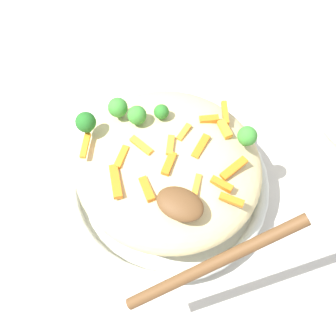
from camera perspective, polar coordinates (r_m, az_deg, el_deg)
ground_plane at (r=0.60m, az=0.00°, el=-3.13°), size 2.40×2.40×0.00m
serving_bowl at (r=0.58m, az=0.00°, el=-2.31°), size 0.28×0.28×0.04m
pasta_mound at (r=0.53m, az=0.00°, el=0.24°), size 0.25×0.24×0.08m
carrot_piece_0 at (r=0.48m, az=8.87°, el=-4.42°), size 0.03×0.01×0.01m
carrot_piece_1 at (r=0.49m, az=-7.31°, el=-1.88°), size 0.03×0.04×0.01m
carrot_piece_2 at (r=0.48m, az=3.81°, el=-3.21°), size 0.02×0.04×0.01m
carrot_piece_3 at (r=0.48m, az=-2.62°, el=-3.12°), size 0.03×0.03×0.01m
carrot_piece_4 at (r=0.52m, az=7.92°, el=5.42°), size 0.03×0.02×0.01m
carrot_piece_5 at (r=0.50m, az=-3.76°, el=3.17°), size 0.03×0.02×0.01m
carrot_piece_6 at (r=0.48m, az=7.50°, el=-2.26°), size 0.03×0.01×0.01m
carrot_piece_7 at (r=0.50m, az=0.84°, el=2.99°), size 0.02×0.03×0.01m
carrot_piece_8 at (r=0.50m, az=9.18°, el=-0.04°), size 0.02×0.04×0.01m
carrot_piece_9 at (r=0.49m, az=0.14°, el=0.62°), size 0.01×0.03×0.01m
carrot_piece_10 at (r=0.54m, az=7.97°, el=7.64°), size 0.02×0.03×0.01m
carrot_piece_11 at (r=0.51m, az=2.22°, el=4.99°), size 0.01×0.03×0.01m
carrot_piece_12 at (r=0.50m, az=-6.50°, el=1.59°), size 0.01×0.03×0.01m
carrot_piece_13 at (r=0.50m, az=4.58°, el=2.99°), size 0.01×0.04×0.01m
carrot_piece_14 at (r=0.52m, az=-11.47°, el=3.10°), size 0.02×0.04×0.01m
carrot_piece_15 at (r=0.53m, az=5.76°, el=6.80°), size 0.03×0.02×0.01m
broccoli_floret_0 at (r=0.52m, az=-0.93°, el=7.84°), size 0.02×0.02×0.02m
broccoli_floret_1 at (r=0.51m, az=11.00°, el=4.38°), size 0.02×0.02×0.03m
broccoli_floret_2 at (r=0.51m, az=-4.35°, el=7.34°), size 0.02×0.02×0.03m
broccoli_floret_3 at (r=0.53m, az=-7.03°, el=8.36°), size 0.03×0.03×0.03m
broccoli_floret_4 at (r=0.52m, az=-11.40°, el=6.27°), size 0.03×0.03×0.03m
serving_spoon at (r=0.43m, az=3.35°, el=-8.07°), size 0.15×0.15×0.10m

